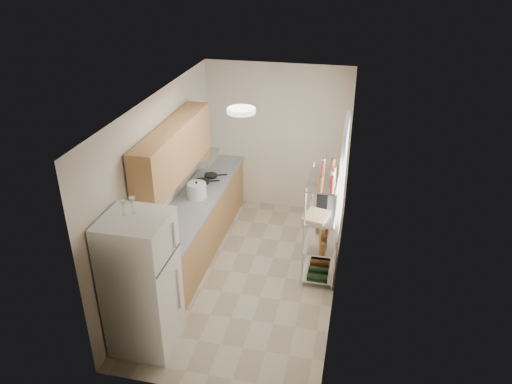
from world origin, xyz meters
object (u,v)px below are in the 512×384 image
at_px(frying_pan_large, 202,182).
at_px(espresso_machine, 325,192).
at_px(refrigerator, 142,284).
at_px(rice_cooker, 197,190).
at_px(cutting_board, 317,216).

xyz_separation_m(frying_pan_large, espresso_machine, (1.99, -0.40, 0.23)).
relative_size(refrigerator, espresso_machine, 6.01).
height_order(refrigerator, rice_cooker, refrigerator).
xyz_separation_m(refrigerator, rice_cooker, (-0.04, 2.11, 0.15)).
relative_size(frying_pan_large, cutting_board, 0.62).
xyz_separation_m(refrigerator, cutting_board, (1.80, 1.72, 0.16)).
distance_m(rice_cooker, frying_pan_large, 0.51).
distance_m(frying_pan_large, cutting_board, 2.12).
height_order(rice_cooker, espresso_machine, espresso_machine).
height_order(rice_cooker, cutting_board, rice_cooker).
distance_m(rice_cooker, espresso_machine, 1.91).
bearing_deg(refrigerator, rice_cooker, 91.10).
bearing_deg(rice_cooker, cutting_board, -11.88).
relative_size(rice_cooker, cutting_board, 0.74).
bearing_deg(cutting_board, espresso_machine, 82.12).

